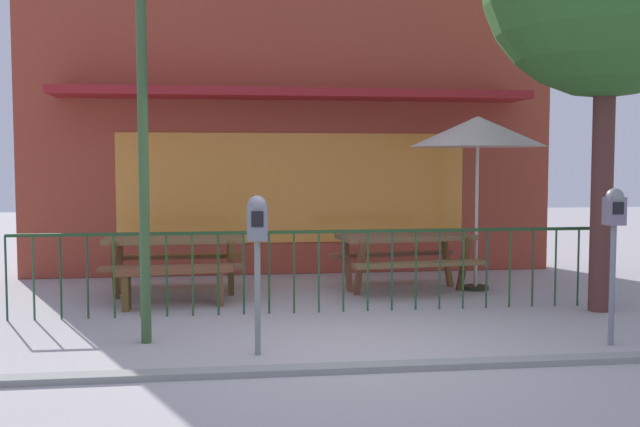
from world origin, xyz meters
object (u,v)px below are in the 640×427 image
Objects in this scene: picnic_table_right at (405,246)px; patio_bench at (174,279)px; picnic_table_left at (174,249)px; parking_meter_near at (614,224)px; parking_meter_far at (257,232)px; street_lamp at (142,92)px; patio_umbrella at (478,132)px.

patio_bench is at bearing -165.81° from picnic_table_right.
picnic_table_left and picnic_table_right have the same top height.
patio_bench is at bearing 150.38° from parking_meter_near.
parking_meter_far is 1.78m from street_lamp.
street_lamp is (-0.16, -1.76, 2.08)m from patio_bench.
picnic_table_left is 1.27× the size of patio_bench.
patio_umbrella is at bearing -2.51° from picnic_table_right.
parking_meter_near is 0.41× the size of street_lamp.
street_lamp is (-1.06, 0.60, 1.30)m from parking_meter_far.
picnic_table_left is 3.10m from picnic_table_right.
parking_meter_far is at bearing -135.57° from patio_umbrella.
parking_meter_near reaches higher than picnic_table_right.
street_lamp is (-3.22, -2.53, 1.82)m from picnic_table_right.
patio_umbrella is 1.57× the size of parking_meter_near.
picnic_table_right is 1.36× the size of patio_bench.
patio_umbrella reaches higher than patio_bench.
patio_bench is at bearing 84.85° from street_lamp.
patio_bench is at bearing -169.77° from patio_umbrella.
street_lamp reaches higher than patio_umbrella.
parking_meter_far is (0.90, -2.35, 0.78)m from patio_bench.
parking_meter_near is (4.34, -3.31, 0.56)m from picnic_table_left.
patio_umbrella reaches higher than parking_meter_near.
patio_umbrella reaches higher than picnic_table_left.
patio_umbrella is 4.52m from parking_meter_far.
parking_meter_near is at bearing -85.52° from patio_umbrella.
parking_meter_far is at bearing -69.07° from patio_bench.
patio_umbrella is 0.65× the size of street_lamp.
parking_meter_near is at bearing -37.39° from picnic_table_left.
street_lamp reaches higher than parking_meter_near.
parking_meter_far is 0.40× the size of street_lamp.
street_lamp is at bearing -95.15° from patio_bench.
parking_meter_near is 1.04× the size of parking_meter_far.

